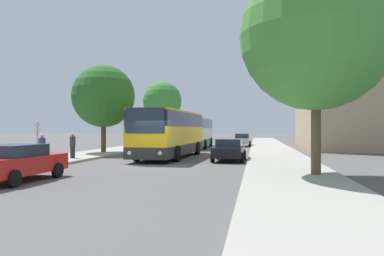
{
  "coord_description": "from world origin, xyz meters",
  "views": [
    {
      "loc": [
        5.5,
        -20.05,
        2.03
      ],
      "look_at": [
        -0.42,
        14.59,
        2.11
      ],
      "focal_mm": 35.0,
      "sensor_mm": 36.0,
      "label": 1
    }
  ],
  "objects": [
    {
      "name": "bus_stop_sign",
      "position": [
        -6.84,
        -0.46,
        1.56
      ],
      "size": [
        0.08,
        0.45,
        2.25
      ],
      "color": "gray",
      "rests_on": "sidewalk_left"
    },
    {
      "name": "tree_left_near",
      "position": [
        -6.96,
        29.05,
        5.81
      ],
      "size": [
        5.22,
        5.22,
        8.29
      ],
      "color": "brown",
      "rests_on": "sidewalk_left"
    },
    {
      "name": "tree_right_near",
      "position": [
        7.95,
        -3.95,
        5.92
      ],
      "size": [
        6.29,
        6.29,
        8.93
      ],
      "color": "brown",
      "rests_on": "sidewalk_right"
    },
    {
      "name": "parked_car_right_near",
      "position": [
        3.84,
        3.67,
        0.73
      ],
      "size": [
        2.04,
        4.12,
        1.39
      ],
      "rotation": [
        0.0,
        0.0,
        3.11
      ],
      "color": "black",
      "rests_on": "ground_plane"
    },
    {
      "name": "parked_car_left_curb",
      "position": [
        -3.65,
        -7.01,
        0.76
      ],
      "size": [
        2.26,
        4.42,
        1.43
      ],
      "rotation": [
        0.0,
        0.0,
        -0.04
      ],
      "color": "red",
      "rests_on": "ground_plane"
    },
    {
      "name": "sidewalk_right",
      "position": [
        7.0,
        0.0,
        0.07
      ],
      "size": [
        4.0,
        120.0,
        0.15
      ],
      "primitive_type": "cube",
      "color": "#A39E93",
      "rests_on": "ground_plane"
    },
    {
      "name": "pedestrian_waiting_far",
      "position": [
        -6.16,
        2.42,
        0.96
      ],
      "size": [
        0.36,
        0.36,
        1.61
      ],
      "rotation": [
        0.0,
        0.0,
        5.64
      ],
      "color": "#23232D",
      "rests_on": "sidewalk_left"
    },
    {
      "name": "sidewalk_left",
      "position": [
        -7.0,
        0.0,
        0.07
      ],
      "size": [
        4.0,
        120.0,
        0.15
      ],
      "primitive_type": "cube",
      "color": "#A39E93",
      "rests_on": "ground_plane"
    },
    {
      "name": "tree_left_far",
      "position": [
        -6.68,
        8.6,
        4.67
      ],
      "size": [
        5.06,
        5.06,
        7.06
      ],
      "color": "#513D23",
      "rests_on": "sidewalk_left"
    },
    {
      "name": "bus_middle",
      "position": [
        -0.75,
        19.65,
        1.7
      ],
      "size": [
        2.92,
        11.25,
        3.18
      ],
      "rotation": [
        0.0,
        0.0,
        0.03
      ],
      "color": "#238942",
      "rests_on": "ground_plane"
    },
    {
      "name": "pedestrian_waiting_near",
      "position": [
        -5.67,
        -1.89,
        0.95
      ],
      "size": [
        0.36,
        0.36,
        1.6
      ],
      "rotation": [
        0.0,
        0.0,
        4.66
      ],
      "color": "#23232D",
      "rests_on": "sidewalk_left"
    },
    {
      "name": "ground_plane",
      "position": [
        0.0,
        0.0,
        0.0
      ],
      "size": [
        300.0,
        300.0,
        0.0
      ],
      "primitive_type": "plane",
      "color": "#565454",
      "rests_on": "ground"
    },
    {
      "name": "parked_car_right_far",
      "position": [
        3.93,
        23.78,
        0.77
      ],
      "size": [
        1.98,
        4.1,
        1.48
      ],
      "rotation": [
        0.0,
        0.0,
        3.13
      ],
      "color": "#B7B7BC",
      "rests_on": "ground_plane"
    },
    {
      "name": "building_right_background",
      "position": [
        18.41,
        20.7,
        8.49
      ],
      "size": [
        16.01,
        15.45,
        16.99
      ],
      "color": "tan",
      "rests_on": "ground_plane"
    },
    {
      "name": "bus_front",
      "position": [
        -0.47,
        5.82,
        1.75
      ],
      "size": [
        3.19,
        11.29,
        3.26
      ],
      "rotation": [
        0.0,
        0.0,
        -0.04
      ],
      "color": "#2D2D2D",
      "rests_on": "ground_plane"
    }
  ]
}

